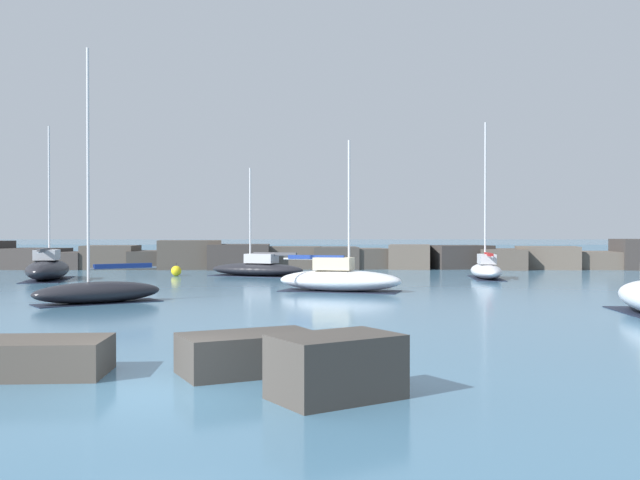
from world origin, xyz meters
TOP-DOWN VIEW (x-y plane):
  - ground_plane at (0.00, 0.00)m, footprint 600.00×600.00m
  - open_sea_beyond at (0.00, 106.39)m, footprint 400.00×116.00m
  - breakwater_jetty at (1.99, 46.39)m, footprint 66.55×6.76m
  - foreground_rocks at (-0.43, 1.29)m, footprint 12.34×5.24m
  - sailboat_moored_0 at (-6.65, 17.12)m, footprint 5.52×4.64m
  - sailboat_moored_1 at (13.71, 33.65)m, footprint 2.45×6.52m
  - sailboat_moored_2 at (-1.61, 36.08)m, footprint 7.31×4.75m
  - sailboat_moored_3 at (-14.63, 31.97)m, footprint 3.78×7.39m
  - sailboat_moored_4 at (3.82, 23.33)m, footprint 6.81×3.96m
  - mooring_buoy_orange_near at (-7.29, 36.15)m, footprint 0.71×0.71m

SIDE VIEW (x-z plane):
  - ground_plane at x=0.00m, z-range 0.00..0.00m
  - open_sea_beyond at x=0.00m, z-range 0.00..0.01m
  - mooring_buoy_orange_near at x=-7.29m, z-range -0.10..0.81m
  - foreground_rocks at x=-0.43m, z-range -0.14..1.03m
  - sailboat_moored_0 at x=-6.65m, z-range -4.89..5.98m
  - sailboat_moored_2 at x=-1.61m, z-range -3.21..4.32m
  - sailboat_moored_1 at x=13.71m, z-range -4.57..5.80m
  - sailboat_moored_4 at x=3.82m, z-range -3.24..4.52m
  - sailboat_moored_3 at x=-14.63m, z-range -4.21..5.69m
  - breakwater_jetty at x=1.99m, z-range -0.27..2.22m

